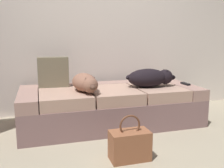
{
  "coord_description": "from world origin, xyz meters",
  "views": [
    {
      "loc": [
        -0.78,
        -1.58,
        0.98
      ],
      "look_at": [
        0.0,
        1.06,
        0.47
      ],
      "focal_mm": 40.63,
      "sensor_mm": 36.0,
      "label": 1
    }
  ],
  "objects_px": {
    "dog_tan": "(85,83)",
    "tv_remote": "(185,84)",
    "throw_pillow": "(53,72)",
    "couch": "(111,106)",
    "dog_dark": "(150,78)",
    "handbag": "(130,145)"
  },
  "relations": [
    {
      "from": "dog_tan",
      "to": "tv_remote",
      "type": "height_order",
      "value": "dog_tan"
    },
    {
      "from": "tv_remote",
      "to": "throw_pillow",
      "type": "distance_m",
      "value": 1.56
    },
    {
      "from": "couch",
      "to": "tv_remote",
      "type": "relative_size",
      "value": 13.24
    },
    {
      "from": "dog_tan",
      "to": "dog_dark",
      "type": "xyz_separation_m",
      "value": [
        0.76,
        0.05,
        0.01
      ]
    },
    {
      "from": "dog_tan",
      "to": "handbag",
      "type": "bearing_deg",
      "value": -74.08
    },
    {
      "from": "couch",
      "to": "dog_tan",
      "type": "bearing_deg",
      "value": -156.72
    },
    {
      "from": "tv_remote",
      "to": "throw_pillow",
      "type": "bearing_deg",
      "value": 167.95
    },
    {
      "from": "couch",
      "to": "handbag",
      "type": "height_order",
      "value": "couch"
    },
    {
      "from": "couch",
      "to": "throw_pillow",
      "type": "relative_size",
      "value": 5.84
    },
    {
      "from": "tv_remote",
      "to": "handbag",
      "type": "height_order",
      "value": "tv_remote"
    },
    {
      "from": "dog_tan",
      "to": "handbag",
      "type": "height_order",
      "value": "dog_tan"
    },
    {
      "from": "couch",
      "to": "throw_pillow",
      "type": "height_order",
      "value": "throw_pillow"
    },
    {
      "from": "tv_remote",
      "to": "throw_pillow",
      "type": "height_order",
      "value": "throw_pillow"
    },
    {
      "from": "tv_remote",
      "to": "throw_pillow",
      "type": "xyz_separation_m",
      "value": [
        -1.52,
        0.31,
        0.16
      ]
    },
    {
      "from": "couch",
      "to": "dog_dark",
      "type": "height_order",
      "value": "dog_dark"
    },
    {
      "from": "couch",
      "to": "dog_tan",
      "type": "relative_size",
      "value": 3.56
    },
    {
      "from": "dog_tan",
      "to": "throw_pillow",
      "type": "height_order",
      "value": "throw_pillow"
    },
    {
      "from": "dog_tan",
      "to": "tv_remote",
      "type": "relative_size",
      "value": 3.72
    },
    {
      "from": "throw_pillow",
      "to": "handbag",
      "type": "height_order",
      "value": "throw_pillow"
    },
    {
      "from": "dog_dark",
      "to": "handbag",
      "type": "distance_m",
      "value": 1.05
    },
    {
      "from": "dog_dark",
      "to": "handbag",
      "type": "relative_size",
      "value": 1.64
    },
    {
      "from": "dog_dark",
      "to": "tv_remote",
      "type": "relative_size",
      "value": 4.12
    }
  ]
}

